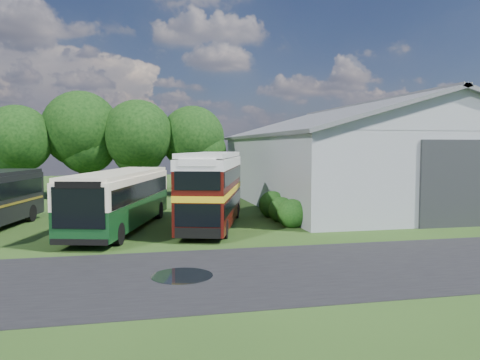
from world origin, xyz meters
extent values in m
plane|color=#1F3912|center=(0.00, 0.00, 0.00)|extent=(120.00, 120.00, 0.00)
cube|color=black|center=(3.00, -3.00, 0.00)|extent=(60.00, 8.00, 0.02)
cylinder|color=black|center=(-1.50, -3.00, 0.00)|extent=(2.20, 2.20, 0.01)
cube|color=gray|center=(15.00, 16.00, 2.75)|extent=(18.00, 24.00, 5.50)
cube|color=#2D3033|center=(15.00, 3.92, 2.50)|extent=(5.20, 0.18, 5.00)
cylinder|color=black|center=(-13.00, 23.50, 1.53)|extent=(0.56, 0.56, 3.06)
sphere|color=black|center=(-13.00, 23.50, 5.27)|extent=(5.78, 5.78, 5.78)
cylinder|color=black|center=(-8.00, 24.80, 1.80)|extent=(0.56, 0.56, 3.60)
sphere|color=black|center=(-8.00, 24.80, 6.20)|extent=(6.80, 6.80, 6.80)
cylinder|color=black|center=(-3.00, 23.80, 1.66)|extent=(0.56, 0.56, 3.31)
sphere|color=black|center=(-3.00, 23.80, 5.70)|extent=(6.26, 6.26, 6.26)
cylinder|color=black|center=(2.00, 24.60, 1.58)|extent=(0.56, 0.56, 3.17)
sphere|color=black|center=(2.00, 24.60, 5.46)|extent=(5.98, 5.98, 5.98)
sphere|color=#194714|center=(5.60, 6.00, 0.00)|extent=(1.70, 1.70, 1.70)
sphere|color=#194714|center=(5.60, 8.00, 0.00)|extent=(1.60, 1.60, 1.60)
sphere|color=#194714|center=(5.60, 10.00, 0.00)|extent=(1.80, 1.80, 1.80)
cube|color=#0F3818|center=(-3.96, 7.25, 1.78)|extent=(5.73, 12.05, 2.92)
cube|color=#3F0C09|center=(1.13, 7.00, 2.28)|extent=(5.27, 10.23, 3.97)
camera|label=1|loc=(-2.92, -19.34, 4.56)|focal=35.00mm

